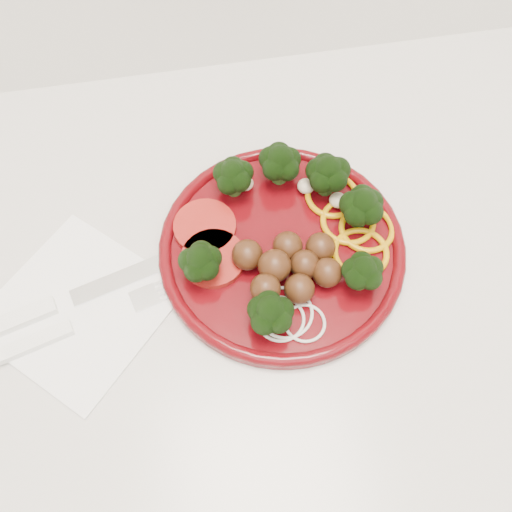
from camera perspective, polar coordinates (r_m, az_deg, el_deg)
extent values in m
cube|color=silver|center=(1.06, 5.37, -11.58)|extent=(2.40, 0.60, 0.87)
cube|color=silver|center=(0.64, 8.70, -0.06)|extent=(2.40, 0.60, 0.03)
cylinder|color=#4C050A|center=(0.61, 2.59, 0.63)|extent=(0.26, 0.26, 0.01)
torus|color=#4C050A|center=(0.61, 2.61, 0.90)|extent=(0.26, 0.26, 0.01)
sphere|color=#4F2913|center=(0.57, 4.36, -3.26)|extent=(0.03, 0.03, 0.03)
sphere|color=#4F2913|center=(0.58, 4.89, -0.81)|extent=(0.03, 0.03, 0.03)
sphere|color=#4F2913|center=(0.59, 3.18, 1.01)|extent=(0.03, 0.03, 0.03)
sphere|color=#4F2913|center=(0.58, 1.84, -1.29)|extent=(0.03, 0.03, 0.03)
sphere|color=#4F2913|center=(0.57, 0.94, -3.50)|extent=(0.03, 0.03, 0.03)
sphere|color=#4F2913|center=(0.59, 6.47, 0.89)|extent=(0.03, 0.03, 0.03)
sphere|color=#4F2913|center=(0.59, -0.87, 0.12)|extent=(0.03, 0.03, 0.03)
sphere|color=#4F2913|center=(0.58, 7.14, -1.63)|extent=(0.03, 0.03, 0.03)
torus|color=#C68807|center=(0.63, 9.19, 3.45)|extent=(0.06, 0.06, 0.01)
torus|color=#C68807|center=(0.61, 10.42, 0.34)|extent=(0.06, 0.06, 0.01)
torus|color=#C68807|center=(0.64, 7.63, 6.02)|extent=(0.06, 0.06, 0.01)
torus|color=#C68807|center=(0.63, 11.02, 2.69)|extent=(0.06, 0.06, 0.01)
cylinder|color=#720A07|center=(0.62, -5.14, 2.94)|extent=(0.07, 0.07, 0.01)
cylinder|color=#720A07|center=(0.60, -4.31, -0.24)|extent=(0.07, 0.07, 0.01)
torus|color=beige|center=(0.57, 2.45, -6.28)|extent=(0.05, 0.05, 0.00)
torus|color=beige|center=(0.57, 4.92, -6.68)|extent=(0.04, 0.04, 0.00)
torus|color=beige|center=(0.57, 2.91, -5.64)|extent=(0.06, 0.06, 0.00)
ellipsoid|color=#C6B793|center=(0.64, 5.01, 6.94)|extent=(0.02, 0.02, 0.01)
ellipsoid|color=#C6B793|center=(0.64, -1.11, 7.23)|extent=(0.02, 0.02, 0.01)
ellipsoid|color=#C6B793|center=(0.64, 8.17, 5.50)|extent=(0.02, 0.02, 0.01)
cube|color=white|center=(0.62, -17.33, -5.02)|extent=(0.23, 0.23, 0.00)
cube|color=silver|center=(0.61, -12.51, -1.93)|extent=(0.13, 0.05, 0.00)
cube|color=white|center=(0.63, -23.38, -6.12)|extent=(0.09, 0.04, 0.01)
cube|color=white|center=(0.61, -21.76, -8.23)|extent=(0.09, 0.04, 0.01)
cube|color=silver|center=(0.60, -11.07, -4.12)|extent=(0.03, 0.03, 0.00)
cube|color=silver|center=(0.60, -8.30, -3.92)|extent=(0.03, 0.01, 0.00)
cube|color=silver|center=(0.60, -8.53, -3.40)|extent=(0.03, 0.01, 0.00)
cube|color=silver|center=(0.60, -8.75, -2.89)|extent=(0.03, 0.01, 0.00)
cube|color=silver|center=(0.61, -8.98, -2.38)|extent=(0.03, 0.01, 0.00)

